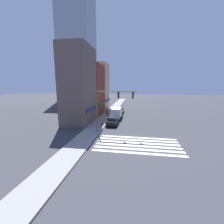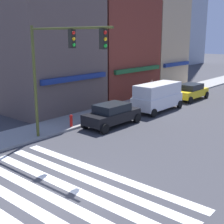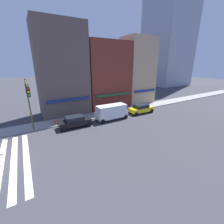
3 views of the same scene
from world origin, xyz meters
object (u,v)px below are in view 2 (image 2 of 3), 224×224
at_px(traffic_signal, 58,60).
at_px(van_white, 158,96).
at_px(sedan_black, 112,114).
at_px(sedan_yellow, 191,91).
at_px(pedestrian_red_jacket, 143,93).
at_px(pedestrian_blue_shirt, 152,88).
at_px(fire_hydrant, 71,120).

distance_m(traffic_signal, van_white, 11.74).
distance_m(traffic_signal, sedan_black, 6.62).
bearing_deg(sedan_yellow, traffic_signal, -177.54).
distance_m(traffic_signal, pedestrian_red_jacket, 13.37).
bearing_deg(pedestrian_red_jacket, sedan_black, -100.32).
bearing_deg(pedestrian_blue_shirt, sedan_yellow, -78.90).
bearing_deg(pedestrian_blue_shirt, pedestrian_red_jacket, 178.99).
xyz_separation_m(sedan_yellow, pedestrian_red_jacket, (-4.84, 2.38, 0.23)).
bearing_deg(van_white, fire_hydrant, 168.87).
distance_m(traffic_signal, sedan_yellow, 17.80).
distance_m(sedan_yellow, pedestrian_red_jacket, 5.40).
bearing_deg(fire_hydrant, sedan_black, -35.83).
xyz_separation_m(traffic_signal, pedestrian_blue_shirt, (15.33, 3.84, -3.91)).
bearing_deg(fire_hydrant, traffic_signal, -141.78).
height_order(traffic_signal, pedestrian_blue_shirt, traffic_signal).
relative_size(sedan_black, fire_hydrant, 5.28).
distance_m(sedan_black, van_white, 6.00).
xyz_separation_m(pedestrian_red_jacket, fire_hydrant, (-9.67, -0.68, -0.46)).
relative_size(sedan_yellow, pedestrian_red_jacket, 2.50).
xyz_separation_m(sedan_black, fire_hydrant, (-2.35, 1.70, -0.23)).
relative_size(sedan_black, pedestrian_red_jacket, 2.51).
bearing_deg(pedestrian_red_jacket, sedan_yellow, 35.52).
height_order(van_white, pedestrian_blue_shirt, van_white).
relative_size(traffic_signal, sedan_black, 1.53).
distance_m(traffic_signal, pedestrian_blue_shirt, 16.28).
height_order(pedestrian_blue_shirt, fire_hydrant, pedestrian_blue_shirt).
height_order(sedan_black, van_white, van_white).
xyz_separation_m(sedan_black, van_white, (5.99, -0.00, 0.44)).
relative_size(traffic_signal, van_white, 1.36).
bearing_deg(sedan_yellow, sedan_black, -179.19).
bearing_deg(sedan_black, traffic_signal, -172.94).
xyz_separation_m(pedestrian_blue_shirt, fire_hydrant, (-12.54, -1.64, -0.46)).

